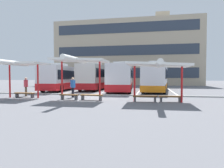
{
  "coord_description": "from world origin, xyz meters",
  "views": [
    {
      "loc": [
        5.37,
        -16.57,
        1.83
      ],
      "look_at": [
        1.37,
        4.19,
        1.05
      ],
      "focal_mm": 31.88,
      "sensor_mm": 36.0,
      "label": 1
    }
  ],
  "objects_px": {
    "coach_bus_0": "(63,78)",
    "waiting_shelter_1": "(79,61)",
    "bench_4": "(170,97)",
    "waiting_shelter_2": "(158,65)",
    "coach_bus_1": "(97,77)",
    "coach_bus_2": "(121,78)",
    "waiting_shelter_0": "(21,64)",
    "bench_2": "(91,96)",
    "waiting_passenger_0": "(73,86)",
    "bench_3": "(145,97)",
    "coach_bus_3": "(156,78)",
    "waiting_passenger_1": "(26,85)",
    "bench_0": "(25,94)",
    "bench_1": "(69,96)"
  },
  "relations": [
    {
      "from": "waiting_shelter_1",
      "to": "bench_3",
      "type": "height_order",
      "value": "waiting_shelter_1"
    },
    {
      "from": "bench_3",
      "to": "bench_4",
      "type": "height_order",
      "value": "same"
    },
    {
      "from": "coach_bus_0",
      "to": "waiting_shelter_0",
      "type": "xyz_separation_m",
      "value": [
        0.81,
        -10.04,
        1.25
      ]
    },
    {
      "from": "bench_2",
      "to": "coach_bus_0",
      "type": "bearing_deg",
      "value": 124.33
    },
    {
      "from": "coach_bus_0",
      "to": "waiting_passenger_0",
      "type": "distance_m",
      "value": 9.97
    },
    {
      "from": "coach_bus_1",
      "to": "coach_bus_3",
      "type": "relative_size",
      "value": 0.87
    },
    {
      "from": "bench_0",
      "to": "coach_bus_2",
      "type": "bearing_deg",
      "value": 54.23
    },
    {
      "from": "coach_bus_3",
      "to": "bench_3",
      "type": "distance_m",
      "value": 11.13
    },
    {
      "from": "coach_bus_1",
      "to": "bench_0",
      "type": "xyz_separation_m",
      "value": [
        -3.27,
        -11.76,
        -1.41
      ]
    },
    {
      "from": "coach_bus_1",
      "to": "bench_2",
      "type": "bearing_deg",
      "value": -76.5
    },
    {
      "from": "coach_bus_2",
      "to": "bench_0",
      "type": "xyz_separation_m",
      "value": [
        -7.09,
        -9.84,
        -1.32
      ]
    },
    {
      "from": "coach_bus_0",
      "to": "bench_1",
      "type": "relative_size",
      "value": 7.08
    },
    {
      "from": "bench_3",
      "to": "waiting_passenger_1",
      "type": "bearing_deg",
      "value": 169.54
    },
    {
      "from": "coach_bus_0",
      "to": "coach_bus_2",
      "type": "distance_m",
      "value": 7.89
    },
    {
      "from": "bench_2",
      "to": "bench_3",
      "type": "xyz_separation_m",
      "value": [
        4.11,
        -0.17,
        -0.0
      ]
    },
    {
      "from": "waiting_shelter_2",
      "to": "waiting_passenger_1",
      "type": "height_order",
      "value": "waiting_shelter_2"
    },
    {
      "from": "waiting_passenger_0",
      "to": "waiting_shelter_2",
      "type": "bearing_deg",
      "value": -15.87
    },
    {
      "from": "coach_bus_3",
      "to": "bench_4",
      "type": "relative_size",
      "value": 7.18
    },
    {
      "from": "waiting_shelter_2",
      "to": "waiting_passenger_1",
      "type": "xyz_separation_m",
      "value": [
        -11.94,
        2.26,
        -1.61
      ]
    },
    {
      "from": "bench_2",
      "to": "waiting_passenger_0",
      "type": "bearing_deg",
      "value": 143.11
    },
    {
      "from": "coach_bus_1",
      "to": "coach_bus_2",
      "type": "bearing_deg",
      "value": -26.71
    },
    {
      "from": "waiting_passenger_1",
      "to": "bench_0",
      "type": "bearing_deg",
      "value": -60.4
    },
    {
      "from": "coach_bus_3",
      "to": "waiting_shelter_2",
      "type": "height_order",
      "value": "coach_bus_3"
    },
    {
      "from": "bench_1",
      "to": "bench_4",
      "type": "bearing_deg",
      "value": 0.74
    },
    {
      "from": "waiting_shelter_1",
      "to": "bench_3",
      "type": "xyz_separation_m",
      "value": [
        5.01,
        0.06,
        -2.69
      ]
    },
    {
      "from": "waiting_shelter_0",
      "to": "waiting_shelter_2",
      "type": "relative_size",
      "value": 0.86
    },
    {
      "from": "waiting_shelter_1",
      "to": "waiting_passenger_0",
      "type": "distance_m",
      "value": 3.03
    },
    {
      "from": "waiting_shelter_0",
      "to": "coach_bus_0",
      "type": "bearing_deg",
      "value": 94.59
    },
    {
      "from": "coach_bus_2",
      "to": "coach_bus_1",
      "type": "bearing_deg",
      "value": 153.29
    },
    {
      "from": "bench_4",
      "to": "waiting_shelter_2",
      "type": "bearing_deg",
      "value": -156.13
    },
    {
      "from": "coach_bus_2",
      "to": "bench_3",
      "type": "xyz_separation_m",
      "value": [
        3.27,
        -10.68,
        -1.33
      ]
    },
    {
      "from": "bench_1",
      "to": "bench_3",
      "type": "relative_size",
      "value": 0.86
    },
    {
      "from": "bench_0",
      "to": "bench_3",
      "type": "height_order",
      "value": "same"
    },
    {
      "from": "waiting_shelter_1",
      "to": "waiting_passenger_0",
      "type": "height_order",
      "value": "waiting_shelter_1"
    },
    {
      "from": "coach_bus_1",
      "to": "bench_1",
      "type": "xyz_separation_m",
      "value": [
        1.18,
        -12.53,
        -1.42
      ]
    },
    {
      "from": "bench_3",
      "to": "coach_bus_0",
      "type": "bearing_deg",
      "value": 136.74
    },
    {
      "from": "coach_bus_0",
      "to": "waiting_shelter_2",
      "type": "distance_m",
      "value": 16.18
    },
    {
      "from": "coach_bus_3",
      "to": "coach_bus_2",
      "type": "bearing_deg",
      "value": -176.01
    },
    {
      "from": "coach_bus_0",
      "to": "waiting_shelter_0",
      "type": "relative_size",
      "value": 2.44
    },
    {
      "from": "coach_bus_3",
      "to": "waiting_shelter_0",
      "type": "distance_m",
      "value": 15.63
    },
    {
      "from": "coach_bus_1",
      "to": "bench_3",
      "type": "height_order",
      "value": "coach_bus_1"
    },
    {
      "from": "waiting_shelter_0",
      "to": "bench_2",
      "type": "height_order",
      "value": "waiting_shelter_0"
    },
    {
      "from": "coach_bus_3",
      "to": "coach_bus_0",
      "type": "bearing_deg",
      "value": -177.77
    },
    {
      "from": "coach_bus_1",
      "to": "waiting_shelter_0",
      "type": "height_order",
      "value": "coach_bus_1"
    },
    {
      "from": "waiting_shelter_1",
      "to": "waiting_shelter_2",
      "type": "height_order",
      "value": "waiting_shelter_1"
    },
    {
      "from": "coach_bus_1",
      "to": "coach_bus_2",
      "type": "relative_size",
      "value": 0.87
    },
    {
      "from": "coach_bus_0",
      "to": "waiting_shelter_1",
      "type": "height_order",
      "value": "coach_bus_0"
    },
    {
      "from": "coach_bus_3",
      "to": "waiting_shelter_2",
      "type": "xyz_separation_m",
      "value": [
        -0.24,
        -11.21,
        0.94
      ]
    },
    {
      "from": "bench_3",
      "to": "waiting_passenger_1",
      "type": "xyz_separation_m",
      "value": [
        -11.04,
        2.04,
        0.69
      ]
    },
    {
      "from": "coach_bus_0",
      "to": "waiting_shelter_2",
      "type": "relative_size",
      "value": 2.11
    }
  ]
}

